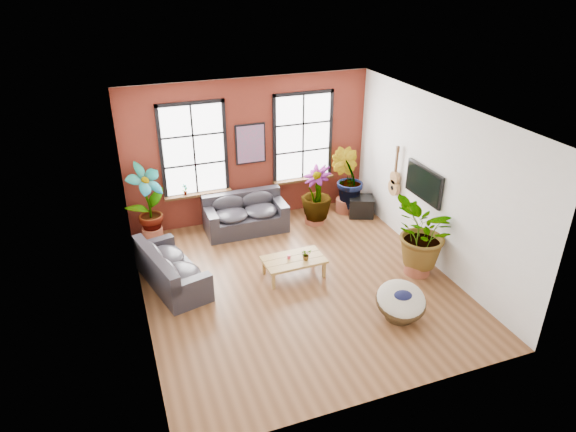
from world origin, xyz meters
The scene contains 19 objects.
room centered at (0.00, 0.15, 1.75)m, with size 6.04×6.54×3.54m.
sofa_back centered at (-0.36, 2.62, 0.40)m, with size 1.93×0.95×0.88m.
sofa_left centered at (-2.42, 0.85, 0.36)m, with size 1.31×2.15×0.79m.
coffee_table centered at (0.02, 0.32, 0.36)m, with size 1.27×0.75×0.48m.
papasan_chair centered at (1.35, -1.65, 0.35)m, with size 1.10×1.10×0.69m.
poster centered at (0.00, 3.18, 1.95)m, with size 0.74×0.06×0.98m.
tv_wall_unit centered at (2.93, 0.60, 1.54)m, with size 0.13×1.86×1.20m.
media_box centered at (2.61, 2.32, 0.25)m, with size 0.76×0.70×0.51m.
pot_back_left centered at (-2.53, 2.80, 0.17)m, with size 0.56×0.56×0.34m.
pot_back_right centered at (2.34, 2.68, 0.18)m, with size 0.54×0.54×0.35m.
pot_right_wall centered at (2.48, -0.47, 0.20)m, with size 0.62×0.62×0.39m.
pot_mid centered at (1.35, 2.37, 0.18)m, with size 0.60×0.60×0.35m.
floor_plant_back_left centered at (-2.54, 2.79, 1.03)m, with size 0.93×0.63×1.77m, color #224D14.
floor_plant_back_right centered at (2.36, 2.69, 0.91)m, with size 0.83×0.67×1.52m, color #224D14.
floor_plant_right_wall centered at (2.52, -0.51, 0.93)m, with size 1.38×1.20×1.54m, color #224D14.
floor_plant_mid centered at (1.38, 2.35, 0.81)m, with size 0.75×0.75×1.34m, color #224D14.
table_plant centered at (0.24, 0.21, 0.52)m, with size 0.21×0.18×0.23m, color #224D14.
sill_plant_left centered at (-1.65, 3.13, 1.04)m, with size 0.14×0.10×0.27m, color #224D14.
sill_plant_right centered at (1.70, 3.13, 1.04)m, with size 0.15×0.15×0.27m, color #224D14.
Camera 1 is at (-3.19, -8.06, 5.91)m, focal length 32.00 mm.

